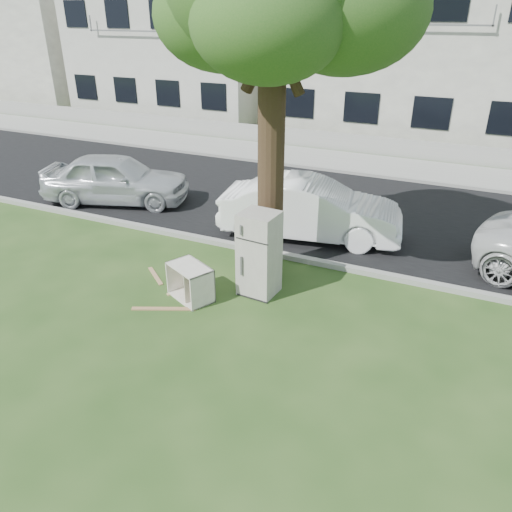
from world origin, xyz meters
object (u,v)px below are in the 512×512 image
at_px(fridge, 259,254).
at_px(car_left, 116,178).
at_px(car_center, 310,209).
at_px(cabinet, 191,282).

xyz_separation_m(fridge, car_left, (-6.05, 3.10, -0.14)).
bearing_deg(car_left, fridge, -135.57).
bearing_deg(car_left, car_center, -108.58).
relative_size(fridge, car_left, 0.41).
bearing_deg(cabinet, car_center, 99.32).
relative_size(fridge, cabinet, 1.90).
bearing_deg(cabinet, car_left, 167.59).
height_order(fridge, car_center, fridge).
height_order(cabinet, car_left, car_left).
distance_m(fridge, cabinet, 1.47).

